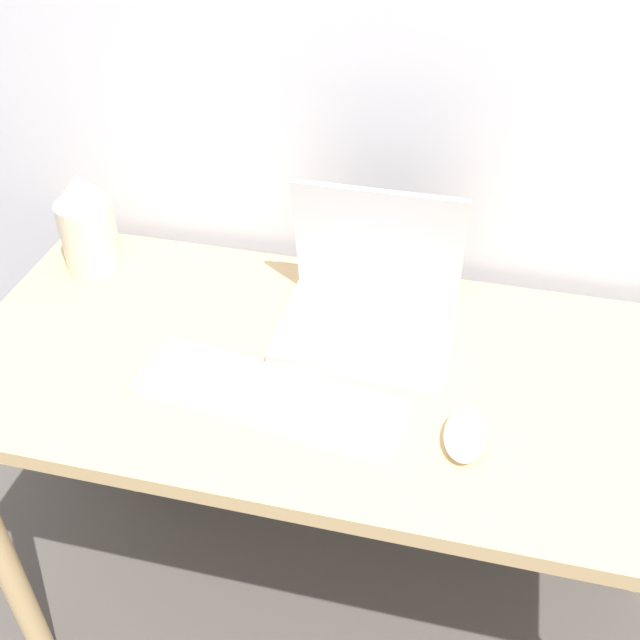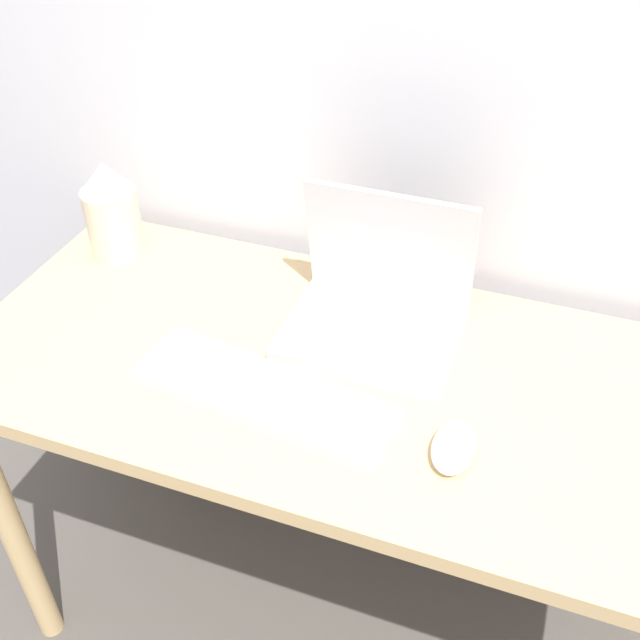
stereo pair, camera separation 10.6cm
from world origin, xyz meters
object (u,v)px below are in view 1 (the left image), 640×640
object	(u,v)px
laptop	(370,299)
mouse	(465,435)
keyboard	(269,397)
vase	(86,223)

from	to	relation	value
laptop	mouse	xyz separation A→B (m)	(0.19, -0.25, -0.04)
keyboard	vase	size ratio (longest dim) A/B	2.24
mouse	laptop	bearing A→B (deg)	127.88
laptop	mouse	world-z (taller)	laptop
laptop	vase	bearing A→B (deg)	174.34
mouse	vase	xyz separation A→B (m)	(-0.76, 0.30, 0.08)
laptop	vase	distance (m)	0.57
laptop	mouse	distance (m)	0.31
keyboard	mouse	world-z (taller)	mouse
laptop	mouse	size ratio (longest dim) A/B	2.71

